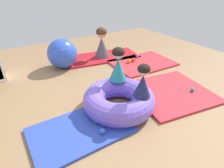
% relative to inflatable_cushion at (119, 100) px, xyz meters
% --- Properties ---
extents(ground_plane, '(8.00, 8.00, 0.00)m').
position_rel_inflatable_cushion_xyz_m(ground_plane, '(-0.07, 0.13, -0.17)').
color(ground_plane, '#93704C').
extents(gym_mat_center_rear, '(1.33, 0.85, 0.04)m').
position_rel_inflatable_cushion_xyz_m(gym_mat_center_rear, '(-0.72, -0.14, -0.15)').
color(gym_mat_center_rear, '#2D47B7').
rests_on(gym_mat_center_rear, ground).
extents(gym_mat_near_left, '(1.48, 1.10, 0.04)m').
position_rel_inflatable_cushion_xyz_m(gym_mat_near_left, '(1.50, 1.19, -0.15)').
color(gym_mat_near_left, red).
rests_on(gym_mat_near_left, ground).
extents(gym_mat_far_right, '(1.53, 1.47, 0.04)m').
position_rel_inflatable_cushion_xyz_m(gym_mat_far_right, '(1.06, -0.11, -0.15)').
color(gym_mat_far_right, red).
rests_on(gym_mat_far_right, ground).
extents(gym_mat_near_right, '(1.99, 1.13, 0.04)m').
position_rel_inflatable_cushion_xyz_m(gym_mat_near_right, '(0.86, 2.04, -0.15)').
color(gym_mat_near_right, '#B21923').
rests_on(gym_mat_near_right, ground).
extents(inflatable_cushion, '(1.12, 1.12, 0.34)m').
position_rel_inflatable_cushion_xyz_m(inflatable_cushion, '(0.00, 0.00, 0.00)').
color(inflatable_cushion, '#7056D1').
rests_on(inflatable_cushion, ground).
extents(child_in_navy, '(0.27, 0.27, 0.49)m').
position_rel_inflatable_cushion_xyz_m(child_in_navy, '(0.19, -0.29, 0.41)').
color(child_in_navy, navy).
rests_on(child_in_navy, inflatable_cushion).
extents(child_in_teal, '(0.35, 0.35, 0.55)m').
position_rel_inflatable_cushion_xyz_m(child_in_teal, '(0.18, 0.30, 0.44)').
color(child_in_teal, teal).
rests_on(child_in_teal, inflatable_cushion).
extents(adult_seated, '(0.54, 0.54, 0.74)m').
position_rel_inflatable_cushion_xyz_m(adult_seated, '(0.86, 2.04, 0.23)').
color(adult_seated, '#4C4751').
rests_on(adult_seated, gym_mat_near_right).
extents(play_ball_orange, '(0.10, 0.10, 0.10)m').
position_rel_inflatable_cushion_xyz_m(play_ball_orange, '(1.19, 1.33, -0.08)').
color(play_ball_orange, orange).
rests_on(play_ball_orange, gym_mat_near_left).
extents(play_ball_pink, '(0.10, 0.10, 0.10)m').
position_rel_inflatable_cushion_xyz_m(play_ball_pink, '(1.59, 1.51, -0.08)').
color(play_ball_pink, pink).
rests_on(play_ball_pink, gym_mat_near_left).
extents(play_ball_teal, '(0.07, 0.07, 0.07)m').
position_rel_inflatable_cushion_xyz_m(play_ball_teal, '(1.38, -0.32, -0.10)').
color(play_ball_teal, teal).
rests_on(play_ball_teal, gym_mat_far_right).
extents(play_ball_red, '(0.09, 0.09, 0.09)m').
position_rel_inflatable_cushion_xyz_m(play_ball_red, '(1.33, 1.34, -0.09)').
color(play_ball_red, red).
rests_on(play_ball_red, gym_mat_near_left).
extents(play_ball_yellow, '(0.07, 0.07, 0.07)m').
position_rel_inflatable_cushion_xyz_m(play_ball_yellow, '(0.32, 1.94, -0.10)').
color(play_ball_yellow, yellow).
rests_on(play_ball_yellow, gym_mat_near_right).
extents(play_ball_blue, '(0.08, 0.08, 0.08)m').
position_rel_inflatable_cushion_xyz_m(play_ball_blue, '(-0.51, -0.37, -0.09)').
color(play_ball_blue, blue).
rests_on(play_ball_blue, gym_mat_center_rear).
extents(play_ball_green, '(0.08, 0.08, 0.08)m').
position_rel_inflatable_cushion_xyz_m(play_ball_green, '(-0.47, -0.14, -0.09)').
color(play_ball_green, green).
rests_on(play_ball_green, gym_mat_center_rear).
extents(exercise_ball_large, '(0.67, 0.67, 0.67)m').
position_rel_inflatable_cushion_xyz_m(exercise_ball_large, '(-0.18, 2.01, 0.16)').
color(exercise_ball_large, blue).
rests_on(exercise_ball_large, ground).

